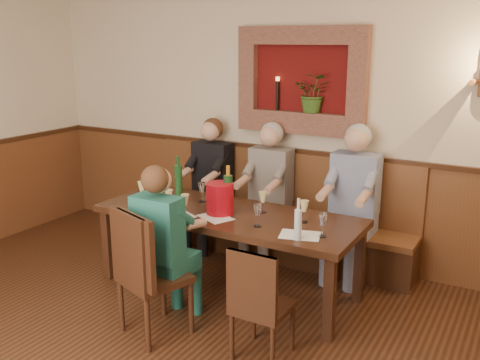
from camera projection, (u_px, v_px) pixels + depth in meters
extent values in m
cube|color=beige|center=(284.00, 123.00, 5.59)|extent=(6.00, 0.04, 2.80)
cube|color=brown|center=(281.00, 201.00, 5.79)|extent=(6.00, 0.04, 1.10)
cube|color=#381E0F|center=(282.00, 149.00, 5.64)|extent=(6.02, 0.06, 0.05)
cube|color=#550D0C|center=(302.00, 80.00, 5.36)|extent=(1.00, 0.02, 0.70)
cube|color=#8D5647|center=(302.00, 35.00, 5.21)|extent=(1.36, 0.12, 0.18)
cube|color=#8D5647|center=(299.00, 125.00, 5.44)|extent=(1.36, 0.12, 0.18)
cube|color=#8D5647|center=(249.00, 79.00, 5.61)|extent=(0.18, 0.12, 0.70)
cube|color=#8D5647|center=(358.00, 83.00, 5.04)|extent=(0.18, 0.12, 0.70)
cube|color=#8D5647|center=(299.00, 114.00, 5.41)|extent=(1.00, 0.14, 0.04)
imported|color=#34571D|center=(314.00, 93.00, 5.28)|extent=(0.35, 0.30, 0.39)
cylinder|color=black|center=(277.00, 96.00, 5.49)|extent=(0.03, 0.03, 0.30)
cylinder|color=#FFBF59|center=(278.00, 79.00, 5.44)|extent=(0.04, 0.04, 0.04)
cylinder|color=brown|center=(473.00, 82.00, 4.50)|extent=(0.05, 0.18, 0.05)
cube|color=black|center=(228.00, 215.00, 4.79)|extent=(2.40, 0.90, 0.06)
cube|color=black|center=(108.00, 245.00, 5.12)|extent=(0.08, 0.08, 0.69)
cube|color=black|center=(329.00, 299.00, 4.04)|extent=(0.08, 0.08, 0.69)
cube|color=black|center=(156.00, 222.00, 5.74)|extent=(0.08, 0.08, 0.69)
cube|color=black|center=(359.00, 265.00, 4.66)|extent=(0.08, 0.08, 0.69)
cube|color=#381E0F|center=(272.00, 238.00, 5.69)|extent=(3.00, 0.40, 0.40)
cube|color=brown|center=(272.00, 218.00, 5.64)|extent=(3.00, 0.45, 0.06)
cube|color=brown|center=(281.00, 181.00, 5.70)|extent=(3.00, 0.06, 0.66)
cube|color=black|center=(156.00, 307.00, 4.19)|extent=(0.56, 0.56, 0.44)
cube|color=black|center=(155.00, 278.00, 4.13)|extent=(0.58, 0.58, 0.05)
cube|color=black|center=(129.00, 248.00, 3.92)|extent=(0.45, 0.19, 0.55)
cube|color=black|center=(263.00, 332.00, 3.89)|extent=(0.37, 0.37, 0.36)
cube|color=black|center=(263.00, 307.00, 3.84)|extent=(0.38, 0.38, 0.05)
cube|color=black|center=(251.00, 284.00, 3.63)|extent=(0.38, 0.04, 0.45)
cube|color=black|center=(205.00, 228.00, 5.92)|extent=(0.42, 0.44, 0.45)
cube|color=black|center=(213.00, 167.00, 5.89)|extent=(0.42, 0.22, 0.55)
sphere|color=#D8A384|center=(210.00, 131.00, 5.75)|extent=(0.21, 0.21, 0.21)
sphere|color=#4C2D19|center=(213.00, 128.00, 5.79)|extent=(0.23, 0.23, 0.23)
cube|color=#56504F|center=(263.00, 240.00, 5.57)|extent=(0.43, 0.45, 0.45)
cube|color=#56504F|center=(271.00, 174.00, 5.55)|extent=(0.43, 0.22, 0.56)
sphere|color=#D8A384|center=(270.00, 136.00, 5.41)|extent=(0.21, 0.21, 0.21)
sphere|color=#B2B2B2|center=(272.00, 133.00, 5.45)|extent=(0.23, 0.23, 0.23)
cube|color=navy|center=(345.00, 257.00, 5.13)|extent=(0.45, 0.47, 0.45)
cube|color=navy|center=(355.00, 183.00, 5.11)|extent=(0.45, 0.23, 0.59)
sphere|color=#D8A384|center=(356.00, 140.00, 4.96)|extent=(0.22, 0.22, 0.22)
sphere|color=#B2B2B2|center=(358.00, 137.00, 5.00)|extent=(0.25, 0.25, 0.25)
cube|color=#174F53|center=(173.00, 295.00, 4.37)|extent=(0.39, 0.41, 0.45)
cube|color=#174F53|center=(158.00, 228.00, 4.08)|extent=(0.39, 0.20, 0.51)
sphere|color=#D8A384|center=(159.00, 180.00, 4.02)|extent=(0.19, 0.19, 0.19)
sphere|color=#4C2D19|center=(155.00, 179.00, 3.97)|extent=(0.21, 0.21, 0.21)
cylinder|color=#B50B18|center=(220.00, 198.00, 4.72)|extent=(0.32, 0.32, 0.28)
cylinder|color=#19471E|center=(228.00, 194.00, 4.74)|extent=(0.08, 0.08, 0.34)
cylinder|color=orange|center=(228.00, 171.00, 4.69)|extent=(0.04, 0.04, 0.09)
cylinder|color=#19471E|center=(178.00, 181.00, 5.23)|extent=(0.10, 0.10, 0.31)
cylinder|color=#19471E|center=(178.00, 161.00, 5.18)|extent=(0.04, 0.04, 0.09)
cylinder|color=silver|center=(298.00, 225.00, 4.10)|extent=(0.07, 0.07, 0.24)
cylinder|color=silver|center=(299.00, 204.00, 4.06)|extent=(0.03, 0.03, 0.09)
cube|color=white|center=(155.00, 202.00, 5.09)|extent=(0.33, 0.28, 0.00)
cube|color=white|center=(215.00, 217.00, 4.64)|extent=(0.36, 0.32, 0.00)
cube|color=white|center=(300.00, 235.00, 4.22)|extent=(0.36, 0.30, 0.00)
cube|color=white|center=(181.00, 215.00, 4.70)|extent=(0.32, 0.28, 0.00)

